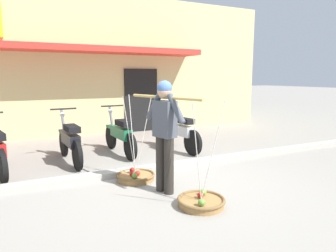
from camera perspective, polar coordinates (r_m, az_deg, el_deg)
name	(u,v)px	position (r m, az deg, el deg)	size (l,w,h in m)	color
ground_plane	(168,182)	(5.16, 0.06, -10.55)	(90.00, 90.00, 0.00)	gray
sidewalk_curb	(152,168)	(5.75, -3.01, -7.94)	(20.00, 0.24, 0.10)	#AEA89C
fruit_vendor	(165,129)	(4.51, -0.63, -0.62)	(0.48, 1.41, 1.70)	#2D2823
fruit_basket_left_side	(136,176)	(5.27, -6.10, -9.32)	(0.66, 0.66, 1.45)	#9E7542
fruit_basket_right_side	(201,201)	(4.28, 6.26, -13.85)	(0.66, 0.66, 1.45)	#9E7542
motorcycle_second_in_row	(70,141)	(6.50, -17.97, -2.72)	(0.54, 1.82, 1.09)	black
motorcycle_third_in_row	(120,135)	(6.95, -8.98, -1.63)	(0.54, 1.82, 1.09)	black
motorcycle_end_of_row	(178,132)	(7.24, 1.89, -1.08)	(0.54, 1.82, 1.09)	black
storefront_building	(65,67)	(11.77, -18.72, 10.46)	(13.00, 6.00, 4.20)	#DBC684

